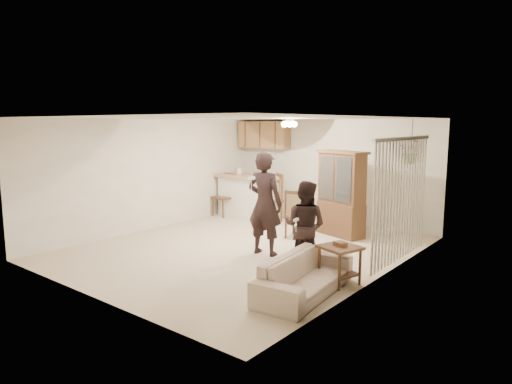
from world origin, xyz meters
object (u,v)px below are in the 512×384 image
Objects in this scene: child at (305,230)px; side_table at (340,264)px; china_hutch at (341,194)px; chair_hutch_right at (298,224)px; chair_bar at (224,204)px; chair_hutch_left at (271,207)px; sofa at (305,269)px; adult at (265,206)px.

side_table is at bearing 155.51° from child.
chair_hutch_right is at bearing -113.85° from china_hutch.
chair_bar is 1.33m from chair_hutch_left.
sofa is 3.24m from chair_hutch_right.
china_hutch reaches higher than side_table.
child is at bearing -57.86° from china_hutch.
sofa is 1.39× the size of child.
sofa reaches higher than side_table.
adult is at bearing -28.93° from chair_bar.
chair_bar is (-3.39, -0.02, -0.59)m from china_hutch.
adult is at bearing -18.64° from chair_hutch_left.
sofa is 1.60× the size of chair_hutch_left.
chair_hutch_left is at bearing 20.21° from chair_bar.
chair_bar is (-4.64, 3.35, -0.06)m from sofa.
china_hutch reaches higher than child.
adult reaches higher than chair_bar.
child is at bearing -24.65° from chair_bar.
sofa is 1.83× the size of chair_hutch_right.
side_table is at bearing -22.38° from chair_bar.
adult is (-1.66, 1.22, 0.53)m from sofa.
chair_hutch_left reaches higher than sofa.
child is 1.32× the size of chair_hutch_right.
adult is at bearing 47.04° from sofa.
chair_hutch_right is (2.77, -0.70, -0.02)m from chair_bar.
chair_hutch_right is at bearing -7.67° from chair_bar.
china_hutch is at bearing -84.28° from child.
chair_hutch_right is at bearing 28.69° from sofa.
chair_bar is at bearing -41.66° from adult.
china_hutch is 2.19m from chair_hutch_left.
adult reaches higher than sofa.
side_table is 2.84m from chair_hutch_right.
child is at bearing 117.70° from chair_hutch_right.
china_hutch reaches higher than sofa.
child is at bearing 26.54° from sofa.
child is 3.94m from chair_hutch_left.
child is 1.16× the size of chair_hutch_left.
child is 2.22m from chair_hutch_right.
chair_hutch_right is at bearing 136.22° from side_table.
chair_bar reaches higher than chair_hutch_right.
chair_hutch_right is (1.47, -1.02, -0.04)m from chair_hutch_left.
child is at bearing -8.38° from chair_hutch_left.
chair_hutch_left is (-3.52, 2.98, 0.03)m from side_table.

